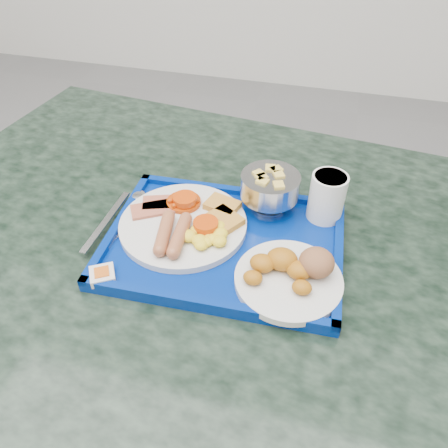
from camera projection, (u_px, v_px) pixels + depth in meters
The scene contains 9 objects.
table at pixel (224, 310), 0.91m from camera, with size 1.38×1.00×0.80m.
tray at pixel (224, 244), 0.75m from camera, with size 0.41×0.31×0.02m.
main_plate at pixel (187, 223), 0.77m from camera, with size 0.23×0.23×0.04m.
bread_plate at pixel (292, 273), 0.67m from camera, with size 0.17×0.17×0.06m.
fruit_bowl at pixel (270, 187), 0.79m from camera, with size 0.11×0.11×0.07m.
juice_cup at pixel (327, 195), 0.77m from camera, with size 0.06×0.06×0.09m.
spoon at pixel (133, 206), 0.82m from camera, with size 0.04×0.19×0.01m.
knife at pixel (106, 221), 0.79m from camera, with size 0.01×0.17×0.00m, color #ADADAF.
jam_packet at pixel (102, 275), 0.68m from camera, with size 0.05×0.05×0.02m.
Camera 1 is at (0.49, -0.05, 1.34)m, focal length 35.00 mm.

